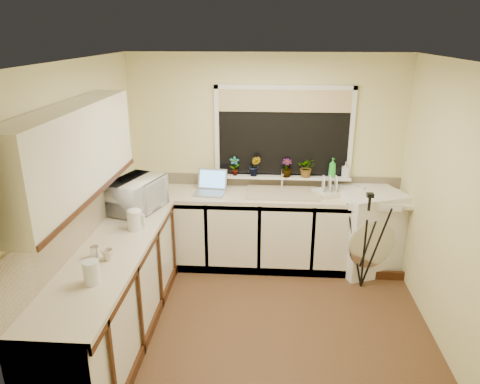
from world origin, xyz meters
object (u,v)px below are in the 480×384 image
(plant_c, at_px, (287,168))
(cup_back, at_px, (361,190))
(plant_b, at_px, (255,166))
(plant_d, at_px, (307,167))
(dish_rack, at_px, (330,192))
(tripod, at_px, (365,241))
(plant_a, at_px, (235,166))
(soap_bottle_green, at_px, (332,168))
(glass_jug, at_px, (92,272))
(cup_left, at_px, (107,255))
(laptop, at_px, (211,187))
(soap_bottle_clear, at_px, (346,170))
(kettle, at_px, (135,220))
(washing_machine, at_px, (365,229))
(steel_jar, at_px, (95,252))
(microwave, at_px, (137,195))

(plant_c, relative_size, cup_back, 2.02)
(plant_b, distance_m, plant_d, 0.61)
(dish_rack, height_order, tripod, tripod)
(plant_a, height_order, soap_bottle_green, soap_bottle_green)
(plant_c, xyz_separation_m, plant_d, (0.23, 0.01, 0.01))
(glass_jug, bearing_deg, dish_rack, 45.78)
(plant_b, bearing_deg, dish_rack, -11.08)
(tripod, bearing_deg, plant_d, 117.40)
(plant_d, xyz_separation_m, cup_left, (-1.74, -1.87, -0.22))
(laptop, distance_m, soap_bottle_clear, 1.58)
(plant_a, relative_size, plant_b, 0.92)
(laptop, xyz_separation_m, plant_d, (1.11, 0.18, 0.20))
(kettle, relative_size, plant_d, 0.80)
(laptop, bearing_deg, tripod, -9.75)
(washing_machine, xyz_separation_m, soap_bottle_green, (-0.40, 0.21, 0.68))
(steel_jar, bearing_deg, washing_machine, 32.73)
(laptop, bearing_deg, kettle, -112.47)
(kettle, bearing_deg, cup_back, 26.64)
(plant_b, relative_size, plant_c, 1.13)
(kettle, distance_m, steel_jar, 0.60)
(laptop, relative_size, plant_b, 1.52)
(microwave, bearing_deg, washing_machine, -58.85)
(soap_bottle_green, bearing_deg, plant_d, -175.79)
(kettle, bearing_deg, steel_jar, -106.92)
(glass_jug, height_order, soap_bottle_green, soap_bottle_green)
(glass_jug, distance_m, steel_jar, 0.42)
(plant_d, xyz_separation_m, soap_bottle_clear, (0.45, 0.02, -0.02))
(glass_jug, xyz_separation_m, plant_c, (1.49, 2.22, 0.17))
(tripod, height_order, glass_jug, tripod)
(glass_jug, bearing_deg, cup_left, 91.91)
(cup_left, bearing_deg, plant_d, 47.07)
(steel_jar, bearing_deg, kettle, 73.08)
(laptop, distance_m, cup_left, 1.80)
(dish_rack, relative_size, cup_left, 3.62)
(glass_jug, bearing_deg, steel_jar, 108.55)
(tripod, distance_m, cup_left, 2.67)
(plant_a, xyz_separation_m, plant_c, (0.61, -0.01, -0.01))
(dish_rack, bearing_deg, kettle, -174.89)
(plant_c, bearing_deg, kettle, -139.17)
(plant_c, height_order, soap_bottle_clear, plant_c)
(laptop, bearing_deg, plant_c, 16.58)
(glass_jug, height_order, cup_back, glass_jug)
(microwave, distance_m, plant_c, 1.75)
(glass_jug, relative_size, microwave, 0.30)
(washing_machine, height_order, plant_a, plant_a)
(laptop, distance_m, steel_jar, 1.82)
(kettle, xyz_separation_m, plant_b, (1.08, 1.26, 0.18))
(plant_c, distance_m, soap_bottle_green, 0.53)
(tripod, bearing_deg, washing_machine, 62.64)
(plant_d, bearing_deg, washing_machine, -14.86)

